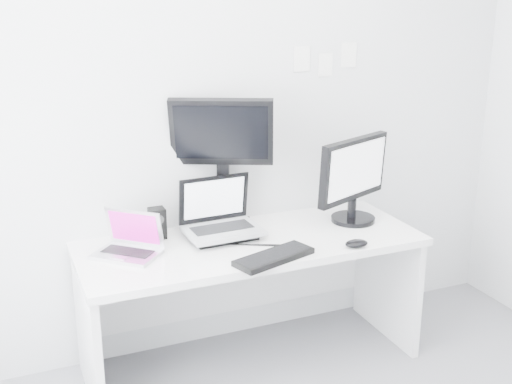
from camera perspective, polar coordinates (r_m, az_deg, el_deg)
back_wall at (r=3.56m, az=-2.63°, el=7.01°), size 3.60×0.00×3.60m
desk at (r=3.56m, az=-0.43°, el=-9.73°), size 1.80×0.70×0.73m
macbook at (r=3.24m, az=-11.41°, el=-3.67°), size 0.38×0.38×0.23m
speaker at (r=3.46m, az=-8.67°, el=-2.72°), size 0.10×0.10×0.16m
dell_laptop at (r=3.39m, az=-2.93°, el=-1.53°), size 0.40×0.32×0.33m
rear_monitor at (r=3.51m, az=-2.97°, el=2.71°), size 0.58×0.41×0.74m
samsung_monitor at (r=3.66m, az=8.68°, el=1.14°), size 0.60×0.44×0.50m
keyboard at (r=3.18m, az=1.58°, el=-5.73°), size 0.44×0.27×0.03m
mouse at (r=3.36m, az=8.82°, el=-4.50°), size 0.13×0.09×0.04m
wall_note_0 at (r=3.69m, az=4.05°, el=11.60°), size 0.10×0.00×0.14m
wall_note_1 at (r=3.76m, az=6.12°, el=11.05°), size 0.09×0.00×0.13m
wall_note_2 at (r=3.83m, az=8.15°, el=11.84°), size 0.10×0.00×0.14m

